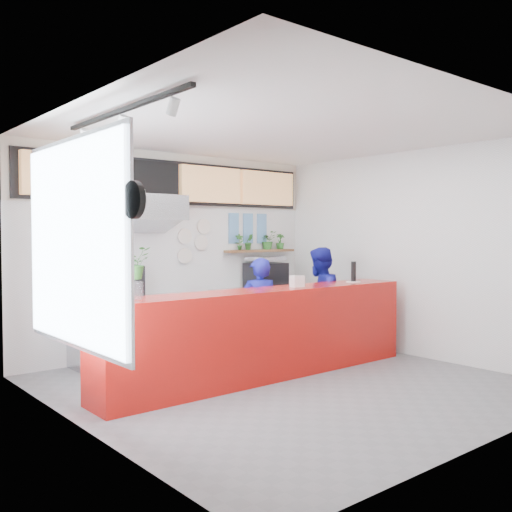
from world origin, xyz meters
TOP-DOWN VIEW (x-y plane):
  - floor at (0.00, 0.00)m, footprint 5.00×5.00m
  - ceiling at (0.00, 0.00)m, footprint 5.00×5.00m
  - wall_back at (0.00, 2.50)m, footprint 5.00×0.00m
  - wall_left at (-2.50, 0.00)m, footprint 0.00×5.00m
  - wall_right at (2.50, 0.00)m, footprint 0.00×5.00m
  - service_counter at (0.00, 0.40)m, footprint 4.50×0.60m
  - cream_band at (0.00, 2.49)m, footprint 5.00×0.02m
  - prep_bench at (-0.80, 2.20)m, footprint 1.80×0.60m
  - panini_oven at (-1.03, 2.20)m, footprint 0.60×0.60m
  - extraction_hood at (-0.80, 2.15)m, footprint 1.20×0.70m
  - hood_lip at (-0.80, 2.15)m, footprint 1.20×0.69m
  - right_bench at (1.50, 2.20)m, footprint 1.80×0.60m
  - espresso_machine at (1.55, 2.20)m, footprint 0.64×0.47m
  - espresso_tray at (1.55, 2.20)m, footprint 0.64×0.48m
  - herb_shelf at (1.60, 2.40)m, footprint 1.40×0.18m
  - menu_board_far_left at (-1.75, 2.38)m, footprint 1.10×0.10m
  - menu_board_mid_left at (-0.59, 2.38)m, footprint 1.10×0.10m
  - menu_board_mid_right at (0.57, 2.38)m, footprint 1.10×0.10m
  - menu_board_far_right at (1.73, 2.38)m, footprint 1.10×0.10m
  - soffit at (0.00, 2.46)m, footprint 4.80×0.04m
  - window_pane at (-2.47, 0.30)m, footprint 0.04×2.20m
  - window_frame at (-2.45, 0.30)m, footprint 0.03×2.30m
  - wall_clock_rim at (-2.46, -0.90)m, footprint 0.05×0.30m
  - wall_clock_face at (-2.43, -0.90)m, footprint 0.02×0.26m
  - track_rail at (-2.10, 0.00)m, footprint 0.05×2.40m
  - dec_plate_a at (0.15, 2.47)m, footprint 0.24×0.03m
  - dec_plate_b at (0.45, 2.47)m, footprint 0.24×0.03m
  - dec_plate_c at (0.15, 2.47)m, footprint 0.24×0.03m
  - dec_plate_d at (0.50, 2.47)m, footprint 0.24×0.03m
  - photo_frame_a at (1.10, 2.48)m, footprint 0.20×0.02m
  - photo_frame_b at (1.40, 2.48)m, footprint 0.20×0.02m
  - photo_frame_c at (1.70, 2.48)m, footprint 0.20×0.02m
  - photo_frame_d at (1.10, 2.48)m, footprint 0.20×0.02m
  - photo_frame_e at (1.40, 2.48)m, footprint 0.20×0.02m
  - photo_frame_f at (1.70, 2.48)m, footprint 0.20×0.02m
  - staff_center at (0.32, 0.90)m, footprint 0.63×0.53m
  - staff_right at (1.57, 0.99)m, footprint 0.95×0.86m
  - herb_a at (1.16, 2.40)m, footprint 0.17×0.15m
  - herb_b at (1.36, 2.40)m, footprint 0.17×0.15m
  - herb_c at (1.77, 2.40)m, footprint 0.30×0.26m
  - herb_d at (2.05, 2.40)m, footprint 0.19×0.18m
  - glass_vase at (-1.80, 0.34)m, footprint 0.20×0.20m
  - basil_vase at (-1.80, 0.34)m, footprint 0.35×0.32m
  - napkin_holder at (0.51, 0.36)m, footprint 0.18×0.12m
  - white_plate at (1.61, 0.36)m, footprint 0.24×0.24m
  - pepper_mill at (1.61, 0.36)m, footprint 0.09×0.09m

SIDE VIEW (x-z plane):
  - floor at x=0.00m, z-range 0.00..0.00m
  - prep_bench at x=-0.80m, z-range 0.00..0.90m
  - right_bench at x=1.50m, z-range 0.00..0.90m
  - service_counter at x=0.00m, z-range 0.00..1.10m
  - staff_center at x=0.32m, z-range 0.00..1.46m
  - staff_right at x=1.57m, z-range 0.00..1.58m
  - espresso_machine at x=1.55m, z-range 0.90..1.30m
  - white_plate at x=1.61m, z-range 1.10..1.12m
  - panini_oven at x=-1.03m, z-range 0.90..1.35m
  - napkin_holder at x=0.51m, z-range 1.10..1.25m
  - glass_vase at x=-1.80m, z-range 1.10..1.30m
  - pepper_mill at x=1.61m, z-range 1.11..1.40m
  - espresso_tray at x=1.55m, z-range 1.35..1.40m
  - dec_plate_c at x=0.15m, z-range 1.33..1.57m
  - basil_vase at x=-1.80m, z-range 1.32..1.65m
  - wall_back at x=0.00m, z-range -1.00..4.00m
  - wall_left at x=-2.50m, z-range -1.00..4.00m
  - wall_right at x=2.50m, z-range -1.00..4.00m
  - herb_shelf at x=1.60m, z-range 1.48..1.52m
  - dec_plate_b at x=0.45m, z-range 1.53..1.77m
  - herb_b at x=1.36m, z-range 1.52..1.78m
  - herb_d at x=2.05m, z-range 1.52..1.79m
  - herb_a at x=1.16m, z-range 1.52..1.79m
  - herb_c at x=1.77m, z-range 1.52..1.83m
  - window_pane at x=-2.47m, z-range 0.75..2.65m
  - window_frame at x=-2.45m, z-range 0.70..2.70m
  - dec_plate_a at x=0.15m, z-range 1.63..1.87m
  - photo_frame_d at x=1.10m, z-range 1.62..1.88m
  - photo_frame_e at x=1.40m, z-range 1.62..1.88m
  - photo_frame_f at x=1.70m, z-range 1.62..1.88m
  - dec_plate_d at x=0.50m, z-range 1.78..2.02m
  - hood_lip at x=-0.80m, z-range 1.79..2.11m
  - photo_frame_a at x=1.10m, z-range 1.88..2.12m
  - photo_frame_b at x=1.40m, z-range 1.88..2.12m
  - photo_frame_c at x=1.70m, z-range 1.88..2.12m
  - wall_clock_rim at x=-2.46m, z-range 1.90..2.20m
  - wall_clock_face at x=-2.43m, z-range 1.92..2.18m
  - extraction_hood at x=-0.80m, z-range 1.98..2.32m
  - menu_board_far_left at x=-1.75m, z-range 2.27..2.82m
  - menu_board_mid_left at x=-0.59m, z-range 2.27..2.82m
  - menu_board_mid_right at x=0.57m, z-range 2.27..2.82m
  - menu_board_far_right at x=1.73m, z-range 2.27..2.82m
  - soffit at x=0.00m, z-range 2.22..2.88m
  - cream_band at x=0.00m, z-range 2.20..3.00m
  - track_rail at x=-2.10m, z-range 2.92..2.96m
  - ceiling at x=0.00m, z-range 3.00..3.00m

